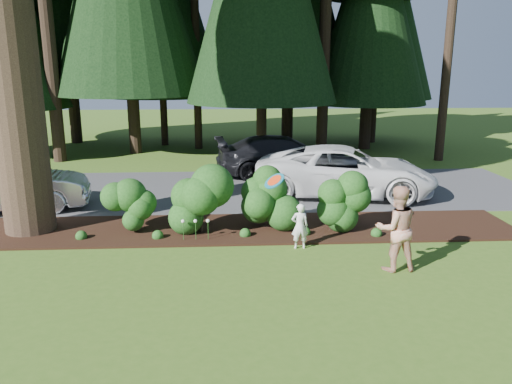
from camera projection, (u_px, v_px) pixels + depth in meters
The scene contains 11 objects.
ground at pixel (204, 283), 9.87m from camera, with size 80.00×80.00×0.00m, color #395A19.
mulch_bed at pixel (210, 229), 13.00m from camera, with size 16.00×2.50×0.05m, color black.
driveway at pixel (214, 190), 17.12m from camera, with size 22.00×6.00×0.03m, color #38383A.
shrub_row at pixel (239, 201), 12.74m from camera, with size 6.53×1.60×1.61m.
lily_cluster at pixel (195, 222), 12.05m from camera, with size 0.69×0.09×0.57m.
car_silver_wagon at pixel (7, 186), 14.45m from camera, with size 1.57×4.51×1.49m, color #B8B8BD.
car_white_suv at pixel (345, 171), 16.20m from camera, with size 2.66×5.77×1.60m, color silver.
car_dark_suv at pixel (283, 156), 19.25m from camera, with size 2.11×5.20×1.51m, color black.
child at pixel (300, 226), 11.59m from camera, with size 0.40×0.26×1.09m, color silver.
adult at pixel (396, 228), 10.29m from camera, with size 0.88×0.69×1.81m, color #BC4419.
frisbee at pixel (274, 181), 11.41m from camera, with size 0.52×0.49×0.41m.
Camera 1 is at (0.52, -9.16, 4.18)m, focal length 35.00 mm.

